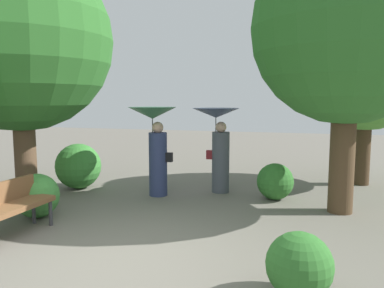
{
  "coord_description": "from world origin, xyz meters",
  "views": [
    {
      "loc": [
        2.37,
        -4.25,
        2.09
      ],
      "look_at": [
        0.0,
        3.82,
        1.09
      ],
      "focal_mm": 35.54,
      "sensor_mm": 36.0,
      "label": 1
    }
  ],
  "objects_px": {
    "person_right": "(218,136)",
    "park_bench": "(6,205)",
    "person_left": "(155,136)",
    "tree_near_right": "(349,11)",
    "tree_mid_right": "(367,59)",
    "tree_near_left": "(19,25)"
  },
  "relations": [
    {
      "from": "park_bench",
      "to": "tree_near_right",
      "type": "distance_m",
      "value": 6.49
    },
    {
      "from": "person_right",
      "to": "tree_near_left",
      "type": "relative_size",
      "value": 0.33
    },
    {
      "from": "person_right",
      "to": "tree_near_right",
      "type": "xyz_separation_m",
      "value": [
        2.51,
        -0.88,
        2.35
      ]
    },
    {
      "from": "person_right",
      "to": "tree_mid_right",
      "type": "distance_m",
      "value": 4.06
    },
    {
      "from": "tree_near_left",
      "to": "tree_near_right",
      "type": "bearing_deg",
      "value": 7.22
    },
    {
      "from": "tree_near_right",
      "to": "tree_mid_right",
      "type": "bearing_deg",
      "value": 74.93
    },
    {
      "from": "person_right",
      "to": "park_bench",
      "type": "distance_m",
      "value": 4.49
    },
    {
      "from": "tree_near_left",
      "to": "tree_near_right",
      "type": "relative_size",
      "value": 1.01
    },
    {
      "from": "tree_near_left",
      "to": "tree_near_right",
      "type": "xyz_separation_m",
      "value": [
        6.27,
        0.79,
        0.05
      ]
    },
    {
      "from": "tree_near_left",
      "to": "person_right",
      "type": "bearing_deg",
      "value": 24.02
    },
    {
      "from": "park_bench",
      "to": "tree_near_left",
      "type": "relative_size",
      "value": 0.27
    },
    {
      "from": "park_bench",
      "to": "tree_near_right",
      "type": "height_order",
      "value": "tree_near_right"
    },
    {
      "from": "tree_near_left",
      "to": "tree_mid_right",
      "type": "bearing_deg",
      "value": 26.03
    },
    {
      "from": "park_bench",
      "to": "tree_near_right",
      "type": "relative_size",
      "value": 0.27
    },
    {
      "from": "park_bench",
      "to": "tree_near_left",
      "type": "distance_m",
      "value": 3.9
    },
    {
      "from": "person_right",
      "to": "tree_near_right",
      "type": "distance_m",
      "value": 3.55
    },
    {
      "from": "person_left",
      "to": "person_right",
      "type": "relative_size",
      "value": 1.01
    },
    {
      "from": "park_bench",
      "to": "tree_mid_right",
      "type": "xyz_separation_m",
      "value": [
        5.65,
        5.43,
        2.53
      ]
    },
    {
      "from": "park_bench",
      "to": "person_right",
      "type": "bearing_deg",
      "value": -31.51
    },
    {
      "from": "park_bench",
      "to": "tree_mid_right",
      "type": "bearing_deg",
      "value": -44.32
    },
    {
      "from": "person_left",
      "to": "tree_near_left",
      "type": "relative_size",
      "value": 0.34
    },
    {
      "from": "tree_near_right",
      "to": "tree_mid_right",
      "type": "xyz_separation_m",
      "value": [
        0.7,
        2.61,
        -0.58
      ]
    }
  ]
}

